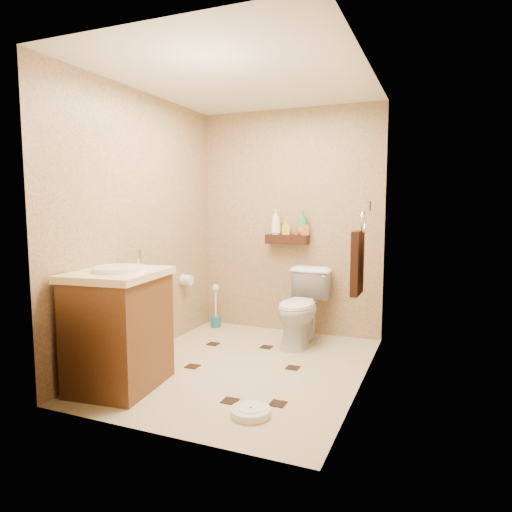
% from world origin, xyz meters
% --- Properties ---
extents(ground, '(2.50, 2.50, 0.00)m').
position_xyz_m(ground, '(0.00, 0.00, 0.00)').
color(ground, beige).
rests_on(ground, ground).
extents(wall_back, '(2.00, 0.04, 2.40)m').
position_xyz_m(wall_back, '(0.00, 1.25, 1.20)').
color(wall_back, tan).
rests_on(wall_back, ground).
extents(wall_front, '(2.00, 0.04, 2.40)m').
position_xyz_m(wall_front, '(0.00, -1.25, 1.20)').
color(wall_front, tan).
rests_on(wall_front, ground).
extents(wall_left, '(0.04, 2.50, 2.40)m').
position_xyz_m(wall_left, '(-1.00, 0.00, 1.20)').
color(wall_left, tan).
rests_on(wall_left, ground).
extents(wall_right, '(0.04, 2.50, 2.40)m').
position_xyz_m(wall_right, '(1.00, 0.00, 1.20)').
color(wall_right, tan).
rests_on(wall_right, ground).
extents(ceiling, '(2.00, 2.50, 0.02)m').
position_xyz_m(ceiling, '(0.00, 0.00, 2.40)').
color(ceiling, white).
rests_on(ceiling, wall_back).
extents(wall_shelf, '(0.46, 0.14, 0.10)m').
position_xyz_m(wall_shelf, '(0.00, 1.17, 1.02)').
color(wall_shelf, '#34160E').
rests_on(wall_shelf, wall_back).
extents(floor_accents, '(1.17, 1.36, 0.01)m').
position_xyz_m(floor_accents, '(0.03, -0.03, 0.00)').
color(floor_accents, black).
rests_on(floor_accents, ground).
extents(toilet, '(0.45, 0.75, 0.75)m').
position_xyz_m(toilet, '(0.27, 0.83, 0.37)').
color(toilet, white).
rests_on(toilet, ground).
extents(vanity, '(0.68, 0.80, 1.04)m').
position_xyz_m(vanity, '(-0.70, -0.73, 0.46)').
color(vanity, brown).
rests_on(vanity, ground).
extents(bathroom_scale, '(0.30, 0.30, 0.05)m').
position_xyz_m(bathroom_scale, '(0.42, -0.81, 0.03)').
color(bathroom_scale, white).
rests_on(bathroom_scale, ground).
extents(toilet_brush, '(0.11, 0.11, 0.50)m').
position_xyz_m(toilet_brush, '(-0.82, 1.07, 0.17)').
color(toilet_brush, '#1A6B6B').
rests_on(toilet_brush, ground).
extents(towel_ring, '(0.12, 0.30, 0.76)m').
position_xyz_m(towel_ring, '(0.91, 0.25, 0.95)').
color(towel_ring, silver).
rests_on(towel_ring, wall_right).
extents(toilet_paper, '(0.12, 0.11, 0.12)m').
position_xyz_m(toilet_paper, '(-0.94, 0.65, 0.60)').
color(toilet_paper, white).
rests_on(toilet_paper, wall_left).
extents(bottle_a, '(0.13, 0.13, 0.27)m').
position_xyz_m(bottle_a, '(-0.13, 1.17, 1.20)').
color(bottle_a, white).
rests_on(bottle_a, wall_shelf).
extents(bottle_b, '(0.10, 0.10, 0.16)m').
position_xyz_m(bottle_b, '(-0.02, 1.17, 1.15)').
color(bottle_b, yellow).
rests_on(bottle_b, wall_shelf).
extents(bottle_c, '(0.15, 0.15, 0.14)m').
position_xyz_m(bottle_c, '(0.16, 1.17, 1.14)').
color(bottle_c, '#BD5116').
rests_on(bottle_c, wall_shelf).
extents(bottle_d, '(0.13, 0.13, 0.26)m').
position_xyz_m(bottle_d, '(0.17, 1.17, 1.20)').
color(bottle_d, green).
rests_on(bottle_d, wall_shelf).
extents(bottle_e, '(0.11, 0.11, 0.17)m').
position_xyz_m(bottle_e, '(0.19, 1.17, 1.15)').
color(bottle_e, '#EA814E').
rests_on(bottle_e, wall_shelf).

